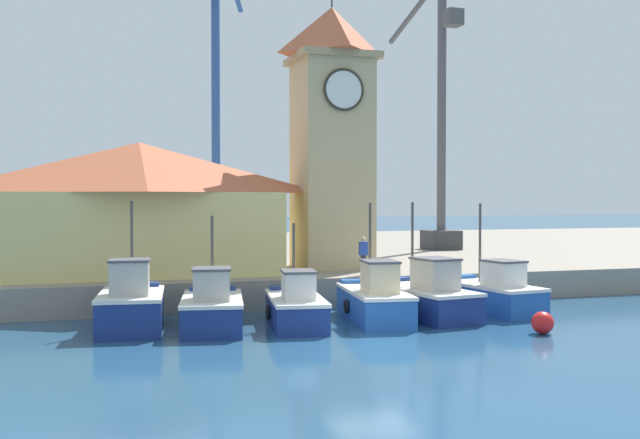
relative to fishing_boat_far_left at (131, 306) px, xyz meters
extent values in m
plane|color=navy|center=(6.77, -4.69, -0.83)|extent=(300.00, 300.00, 0.00)
cube|color=gray|center=(6.77, 22.92, -0.23)|extent=(120.00, 40.00, 1.19)
cube|color=navy|center=(0.01, 0.06, -0.25)|extent=(2.48, 4.24, 1.15)
cube|color=navy|center=(0.22, 1.82, 0.45)|extent=(1.77, 0.80, 0.24)
cube|color=silver|center=(0.01, 0.06, 0.38)|extent=(2.54, 4.31, 0.12)
cube|color=#B2ADA3|center=(-0.07, -0.64, 0.99)|extent=(1.34, 1.34, 1.09)
cube|color=#4C4C51|center=(-0.07, -0.64, 1.57)|extent=(1.43, 1.43, 0.08)
cylinder|color=#4C4742|center=(0.07, 0.56, 1.96)|extent=(0.10, 0.10, 3.05)
torus|color=black|center=(-1.05, 0.39, -0.25)|extent=(0.18, 0.53, 0.52)
cube|color=navy|center=(2.62, -0.53, -0.34)|extent=(2.65, 4.59, 0.98)
cube|color=navy|center=(2.95, 1.35, 0.27)|extent=(1.73, 0.87, 0.24)
cube|color=silver|center=(2.62, -0.53, 0.20)|extent=(2.72, 4.66, 0.12)
cube|color=#B2ADA3|center=(2.49, -1.27, 0.75)|extent=(1.37, 1.48, 0.98)
cube|color=#4C4C51|center=(2.49, -1.27, 1.28)|extent=(1.46, 1.57, 0.08)
cylinder|color=#4C4742|center=(2.71, 0.00, 1.62)|extent=(0.10, 0.10, 2.72)
torus|color=black|center=(1.62, -0.14, -0.34)|extent=(0.21, 0.53, 0.52)
cube|color=navy|center=(5.48, -0.74, -0.37)|extent=(2.35, 4.68, 0.92)
cube|color=navy|center=(5.77, 1.23, 0.21)|extent=(1.52, 0.81, 0.24)
cube|color=silver|center=(5.48, -0.74, 0.14)|extent=(2.42, 4.75, 0.12)
cube|color=beige|center=(5.36, -1.51, 0.65)|extent=(1.21, 1.48, 0.89)
cube|color=#4C4C51|center=(5.36, -1.51, 1.14)|extent=(1.30, 1.57, 0.08)
cylinder|color=#4C4742|center=(5.56, -0.18, 1.46)|extent=(0.10, 0.10, 2.50)
torus|color=black|center=(4.59, -0.38, -0.37)|extent=(0.20, 0.53, 0.52)
cube|color=#2356A8|center=(8.42, -0.62, -0.31)|extent=(2.37, 5.01, 1.03)
cube|color=#2356A8|center=(8.69, 1.53, 0.32)|extent=(1.57, 0.79, 0.24)
cube|color=silver|center=(8.42, -0.62, 0.25)|extent=(2.44, 5.08, 0.12)
cube|color=beige|center=(8.31, -1.46, 0.83)|extent=(1.24, 1.57, 1.04)
cube|color=#4C4C51|center=(8.31, -1.46, 1.39)|extent=(1.33, 1.66, 0.08)
cylinder|color=#4C4742|center=(8.49, -0.02, 1.86)|extent=(0.10, 0.10, 3.10)
torus|color=black|center=(7.49, -0.26, -0.31)|extent=(0.19, 0.53, 0.52)
cube|color=navy|center=(10.43, -0.30, -0.32)|extent=(2.68, 5.32, 1.00)
cube|color=navy|center=(10.10, 1.97, 0.30)|extent=(1.74, 0.83, 0.24)
cube|color=silver|center=(10.43, -0.30, 0.23)|extent=(2.74, 5.38, 0.12)
cube|color=#B2ADA3|center=(10.56, -1.18, 0.83)|extent=(1.39, 1.68, 1.08)
cube|color=#4C4C51|center=(10.56, -1.18, 1.40)|extent=(1.48, 1.77, 0.08)
cylinder|color=#4C4742|center=(10.34, 0.33, 1.86)|extent=(0.10, 0.10, 3.14)
torus|color=black|center=(9.34, -0.20, -0.32)|extent=(0.19, 0.53, 0.52)
cube|color=#2356A8|center=(13.48, 0.09, -0.33)|extent=(2.49, 4.92, 0.99)
cube|color=#2356A8|center=(13.17, 2.17, 0.29)|extent=(1.62, 0.82, 0.24)
cube|color=silver|center=(13.48, 0.09, 0.22)|extent=(2.56, 4.98, 0.12)
cube|color=silver|center=(13.60, -0.72, 0.73)|extent=(1.29, 1.56, 0.89)
cube|color=#4C4C51|center=(13.60, -0.72, 1.21)|extent=(1.38, 1.65, 0.08)
cylinder|color=#4C4742|center=(13.39, 0.67, 1.83)|extent=(0.10, 0.10, 3.10)
torus|color=black|center=(12.46, 0.18, -0.33)|extent=(0.19, 0.53, 0.52)
cube|color=tan|center=(9.46, 7.41, 5.10)|extent=(3.20, 3.20, 9.48)
cube|color=tan|center=(9.46, 7.41, 10.00)|extent=(3.70, 3.70, 0.30)
pyramid|color=#C1603D|center=(9.46, 7.41, 11.26)|extent=(3.70, 3.70, 2.24)
cylinder|color=white|center=(9.46, 5.75, 8.37)|extent=(1.76, 0.12, 1.76)
torus|color=#332D23|center=(9.46, 5.71, 8.37)|extent=(1.88, 0.12, 1.88)
cube|color=#E5D17A|center=(0.77, 7.30, 2.09)|extent=(11.36, 6.22, 3.46)
pyramid|color=#C1603D|center=(0.77, 7.30, 4.89)|extent=(11.76, 6.62, 2.14)
cube|color=navy|center=(6.60, 22.74, 0.96)|extent=(2.00, 2.00, 1.20)
cylinder|color=#284C93|center=(6.60, 22.74, 10.87)|extent=(0.56, 0.56, 18.62)
cube|color=#353539|center=(19.89, 17.10, 0.96)|extent=(2.00, 2.00, 1.20)
cylinder|color=#4C4C51|center=(19.89, 17.10, 9.30)|extent=(0.56, 0.56, 15.47)
cylinder|color=#4C4C51|center=(19.61, 20.57, 16.12)|extent=(0.91, 7.09, 3.15)
cube|color=#4C4C4C|center=(19.99, 15.81, 14.57)|extent=(1.00, 1.00, 1.00)
sphere|color=red|center=(12.71, -4.62, -0.46)|extent=(0.73, 0.73, 0.73)
cylinder|color=#33333D|center=(9.59, 3.58, 0.79)|extent=(0.22, 0.22, 0.85)
cube|color=#2D4CA5|center=(9.59, 3.58, 1.49)|extent=(0.34, 0.22, 0.56)
sphere|color=beige|center=(9.59, 3.58, 1.88)|extent=(0.20, 0.20, 0.20)
camera|label=1|loc=(-1.34, -25.51, 3.57)|focal=42.00mm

